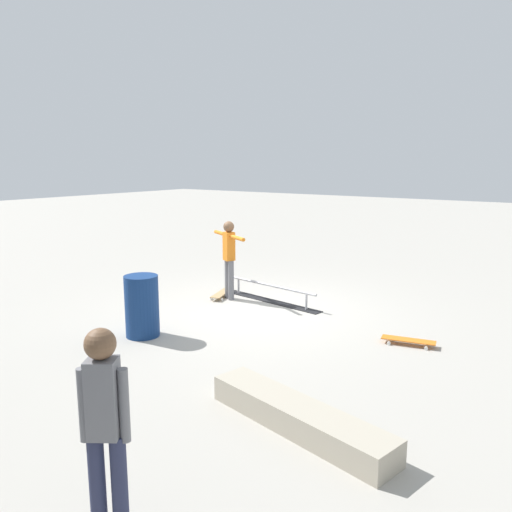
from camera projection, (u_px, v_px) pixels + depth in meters
name	position (u px, v px, depth m)	size (l,w,h in m)	color
ground_plane	(255.00, 310.00, 9.62)	(60.00, 60.00, 0.00)	#ADA89E
grind_rail	(270.00, 294.00, 10.16)	(2.42, 0.57, 0.35)	black
skate_ledge	(298.00, 417.00, 5.31)	(2.28, 0.45, 0.28)	#B2A893
skater_main	(229.00, 254.00, 10.20)	(1.18, 0.63, 1.59)	slate
skateboard_main	(222.00, 293.00, 10.50)	(0.43, 0.82, 0.09)	tan
bystander_grey_shirt	(105.00, 424.00, 3.63)	(0.35, 0.28, 1.63)	#2D3351
loose_skateboard_orange	(408.00, 340.00, 7.76)	(0.82, 0.38, 0.09)	orange
trash_bin	(142.00, 306.00, 8.09)	(0.54, 0.54, 0.99)	navy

